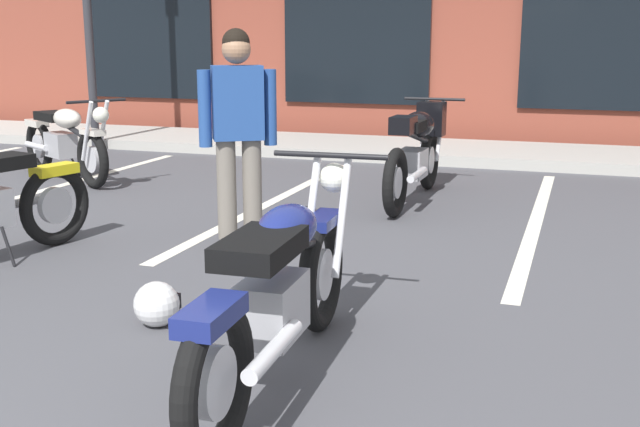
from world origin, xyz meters
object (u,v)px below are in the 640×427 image
at_px(motorcycle_green_cafe_racer, 417,148).
at_px(person_in_shorts_foreground, 238,125).
at_px(motorcycle_red_sportbike, 64,140).
at_px(helmet_on_pavement, 157,304).
at_px(motorcycle_foreground_classic, 280,288).

bearing_deg(motorcycle_green_cafe_racer, person_in_shorts_foreground, -113.26).
relative_size(motorcycle_red_sportbike, motorcycle_green_cafe_racer, 0.90).
height_order(motorcycle_red_sportbike, motorcycle_green_cafe_racer, same).
xyz_separation_m(motorcycle_green_cafe_racer, helmet_on_pavement, (-0.64, -3.96, -0.40)).
relative_size(motorcycle_foreground_classic, motorcycle_red_sportbike, 1.11).
bearing_deg(person_in_shorts_foreground, motorcycle_green_cafe_racer, 66.74).
distance_m(motorcycle_foreground_classic, motorcycle_green_cafe_racer, 4.40).
height_order(person_in_shorts_foreground, helmet_on_pavement, person_in_shorts_foreground).
bearing_deg(motorcycle_red_sportbike, helmet_on_pavement, -47.65).
relative_size(motorcycle_green_cafe_racer, helmet_on_pavement, 8.10).
bearing_deg(motorcycle_red_sportbike, motorcycle_foreground_classic, -43.92).
bearing_deg(helmet_on_pavement, motorcycle_green_cafe_racer, 80.75).
relative_size(motorcycle_foreground_classic, motorcycle_green_cafe_racer, 1.00).
height_order(motorcycle_red_sportbike, person_in_shorts_foreground, person_in_shorts_foreground).
bearing_deg(person_in_shorts_foreground, helmet_on_pavement, -80.50).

